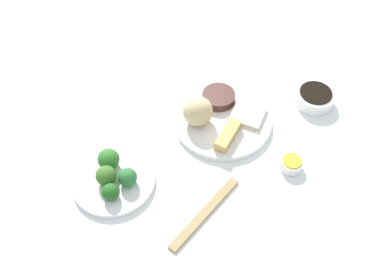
% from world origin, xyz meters
% --- Properties ---
extents(tabletop, '(2.20, 2.20, 0.02)m').
position_xyz_m(tabletop, '(0.00, 0.00, 0.01)').
color(tabletop, white).
rests_on(tabletop, ground).
extents(main_plate, '(0.25, 0.25, 0.02)m').
position_xyz_m(main_plate, '(0.01, 0.01, 0.03)').
color(main_plate, white).
rests_on(main_plate, tabletop).
extents(rice_scoop, '(0.08, 0.08, 0.08)m').
position_xyz_m(rice_scoop, '(0.04, -0.05, 0.07)').
color(rice_scoop, '#CEB784').
rests_on(rice_scoop, main_plate).
extents(spring_roll, '(0.10, 0.04, 0.03)m').
position_xyz_m(spring_roll, '(0.07, 0.04, 0.05)').
color(spring_roll, tan).
rests_on(spring_roll, main_plate).
extents(crab_rangoon_wonton, '(0.08, 0.08, 0.01)m').
position_xyz_m(crab_rangoon_wonton, '(-0.02, 0.07, 0.04)').
color(crab_rangoon_wonton, beige).
rests_on(crab_rangoon_wonton, main_plate).
extents(stir_fry_heap, '(0.09, 0.09, 0.02)m').
position_xyz_m(stir_fry_heap, '(-0.05, -0.02, 0.05)').
color(stir_fry_heap, '#492B24').
rests_on(stir_fry_heap, main_plate).
extents(broccoli_plate, '(0.19, 0.19, 0.01)m').
position_xyz_m(broccoli_plate, '(0.27, -0.17, 0.03)').
color(broccoli_plate, white).
rests_on(broccoli_plate, tabletop).
extents(broccoli_floret_0, '(0.04, 0.04, 0.04)m').
position_xyz_m(broccoli_floret_0, '(0.27, -0.14, 0.06)').
color(broccoli_floret_0, '#2D7036').
rests_on(broccoli_floret_0, broccoli_plate).
extents(broccoli_floret_1, '(0.05, 0.05, 0.05)m').
position_xyz_m(broccoli_floret_1, '(0.28, -0.18, 0.06)').
color(broccoli_floret_1, '#3A6E27').
rests_on(broccoli_floret_1, broccoli_plate).
extents(broccoli_floret_2, '(0.05, 0.05, 0.05)m').
position_xyz_m(broccoli_floret_2, '(0.24, -0.20, 0.06)').
color(broccoli_floret_2, '#2D7228').
rests_on(broccoli_floret_2, broccoli_plate).
extents(broccoli_floret_4, '(0.04, 0.04, 0.04)m').
position_xyz_m(broccoli_floret_4, '(0.31, -0.16, 0.05)').
color(broccoli_floret_4, '#215B1F').
rests_on(broccoli_floret_4, broccoli_plate).
extents(soy_sauce_bowl, '(0.10, 0.10, 0.03)m').
position_xyz_m(soy_sauce_bowl, '(-0.14, 0.22, 0.04)').
color(soy_sauce_bowl, white).
rests_on(soy_sauce_bowl, tabletop).
extents(soy_sauce_bowl_liquid, '(0.08, 0.08, 0.00)m').
position_xyz_m(soy_sauce_bowl_liquid, '(-0.14, 0.22, 0.06)').
color(soy_sauce_bowl_liquid, black).
rests_on(soy_sauce_bowl_liquid, soy_sauce_bowl).
extents(sauce_ramekin_hot_mustard, '(0.05, 0.05, 0.02)m').
position_xyz_m(sauce_ramekin_hot_mustard, '(0.09, 0.20, 0.03)').
color(sauce_ramekin_hot_mustard, white).
rests_on(sauce_ramekin_hot_mustard, tabletop).
extents(sauce_ramekin_hot_mustard_liquid, '(0.04, 0.04, 0.00)m').
position_xyz_m(sauce_ramekin_hot_mustard_liquid, '(0.09, 0.20, 0.05)').
color(sauce_ramekin_hot_mustard_liquid, yellow).
rests_on(sauce_ramekin_hot_mustard_liquid, sauce_ramekin_hot_mustard).
extents(chopsticks_pair, '(0.21, 0.09, 0.01)m').
position_xyz_m(chopsticks_pair, '(0.28, 0.05, 0.02)').
color(chopsticks_pair, '#9C8354').
rests_on(chopsticks_pair, tabletop).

